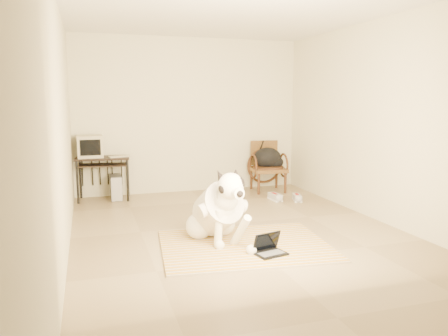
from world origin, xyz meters
name	(u,v)px	position (x,y,z in m)	size (l,w,h in m)	color
floor	(229,224)	(0.00, 0.00, 0.00)	(4.50, 4.50, 0.00)	#98815D
ceiling	(230,12)	(0.00, 0.00, 2.70)	(4.50, 4.50, 0.00)	silver
wall_back	(190,116)	(0.00, 2.25, 1.35)	(4.50, 4.50, 0.00)	beige
wall_front	(318,137)	(0.00, -2.25, 1.35)	(4.50, 4.50, 0.00)	beige
wall_left	(64,125)	(-2.00, 0.00, 1.35)	(4.50, 4.50, 0.00)	beige
wall_right	(363,120)	(2.00, 0.00, 1.35)	(4.50, 4.50, 0.00)	beige
rug	(245,245)	(-0.11, -0.89, 0.01)	(2.01, 1.62, 0.02)	orange
dog	(218,211)	(-0.35, -0.65, 0.37)	(0.62, 1.25, 0.93)	white
laptop	(269,249)	(0.03, -1.24, 0.08)	(0.37, 0.30, 0.23)	black
computer_desk	(103,163)	(-1.52, 1.97, 0.61)	(0.90, 0.56, 0.71)	black
crt_monitor	(90,146)	(-1.71, 2.02, 0.89)	(0.41, 0.39, 0.36)	#B0A68A
desk_keyboard	(120,156)	(-1.26, 1.90, 0.72)	(0.34, 0.12, 0.02)	#B0A68A
pc_tower	(116,187)	(-1.33, 1.97, 0.20)	(0.19, 0.43, 0.40)	#535356
rattan_chair	(267,166)	(1.33, 1.85, 0.45)	(0.64, 0.62, 0.89)	brown
backpack	(269,159)	(1.35, 1.85, 0.58)	(0.53, 0.42, 0.37)	black
sneaker_left	(275,197)	(1.15, 1.09, 0.05)	(0.15, 0.33, 0.11)	white
sneaker_right	(297,198)	(1.48, 0.96, 0.05)	(0.20, 0.32, 0.11)	white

